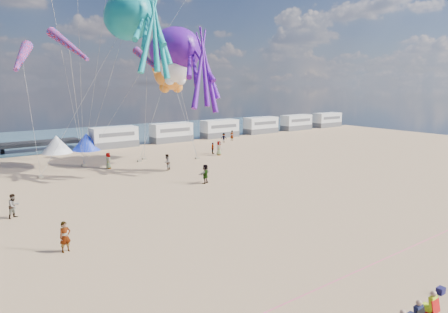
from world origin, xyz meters
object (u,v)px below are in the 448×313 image
Objects in this scene: beachgoer_6 at (219,148)px; kite_teddy_orange at (171,73)px; beachgoer_5 at (232,136)px; sandbag_d at (144,159)px; sandbag_e at (84,165)px; kite_octopus_purple at (175,50)px; beachgoer_2 at (224,138)px; sandbag_c at (197,158)px; motorhome_0 at (114,137)px; kite_panda at (175,67)px; motorhome_2 at (220,129)px; motorhome_5 at (327,120)px; windsock_left at (22,57)px; beachgoer_1 at (167,162)px; beachgoer_3 at (213,148)px; kite_octopus_teal at (129,16)px; windsock_mid at (147,60)px; motorhome_1 at (171,133)px; beachgoer_0 at (108,161)px; windsock_right at (69,45)px; beachgoer_4 at (205,174)px; sandbag_a at (41,177)px; cooler_navy at (441,291)px; standing_person at (65,237)px; beachgoer_7 at (14,206)px; motorhome_4 at (296,122)px; motorhome_3 at (261,125)px; sandbag_b at (139,161)px.

kite_teddy_orange is at bearing 144.18° from beachgoer_6.
beachgoer_5 is at bearing 35.80° from kite_teddy_orange.
sandbag_e is at bearing 175.24° from sandbag_d.
beachgoer_6 is at bearing 16.86° from kite_octopus_purple.
beachgoer_2 is 2.98× the size of sandbag_c.
kite_panda is (1.47, -15.82, 9.53)m from motorhome_0.
kite_octopus_purple is 1.67× the size of kite_teddy_orange.
motorhome_2 is 1.00× the size of motorhome_5.
sandbag_e is 0.07× the size of windsock_left.
beachgoer_6 reaches higher than beachgoer_5.
beachgoer_2 is at bearing 12.76° from sandbag_e.
motorhome_2 is 27.34m from beachgoer_1.
kite_octopus_teal is (-11.88, -1.80, 15.42)m from beachgoer_3.
windsock_mid is at bearing 147.02° from beachgoer_6.
motorhome_1 is at bearing 48.30° from sandbag_d.
beachgoer_3 is at bearing 2.16° from kite_teddy_orange.
motorhome_5 is 3.75× the size of beachgoer_0.
kite_octopus_teal reaches higher than beachgoer_2.
kite_octopus_teal is (4.49, -3.94, 16.07)m from sandbag_e.
beachgoer_4 is at bearing -48.88° from windsock_right.
sandbag_e is 0.04× the size of kite_octopus_purple.
sandbag_a is 13.80m from windsock_right.
windsock_left is (-10.14, 34.06, 11.50)m from cooler_navy.
sandbag_a is at bearing -171.27° from windsock_mid.
motorhome_1 is at bearing 72.66° from sandbag_c.
sandbag_d is 11.03m from kite_teddy_orange.
beachgoer_7 is at bearing 90.39° from standing_person.
beachgoer_2 is (15.90, -5.41, -0.76)m from motorhome_0.
motorhome_5 is 13.20× the size of sandbag_c.
motorhome_1 is at bearing 7.06° from beachgoer_2.
motorhome_5 reaches higher than sandbag_e.
sandbag_d is at bearing 32.28° from windsock_left.
sandbag_c is at bearing 75.70° from cooler_navy.
beachgoer_3 is at bearing -9.52° from sandbag_d.
beachgoer_2 is 17.60m from kite_teddy_orange.
beachgoer_6 is (-38.90, -14.28, -0.57)m from motorhome_5.
beachgoer_7 is at bearing -154.89° from motorhome_4.
beachgoer_3 is (-38.93, -12.92, -0.74)m from motorhome_5.
motorhome_4 is at bearing 0.00° from motorhome_3.
sandbag_d is 11.98m from kite_panda.
kite_teddy_orange is at bearing 6.91° from sandbag_a.
standing_person is 1.00× the size of beachgoer_1.
motorhome_2 is at bearing -93.93° from beachgoer_5.
motorhome_5 is at bearing 14.07° from sandbag_b.
standing_person reaches higher than sandbag_c.
sandbag_b is at bearing 9.80° from beachgoer_7.
motorhome_0 is 13.37m from sandbag_e.
sandbag_a is at bearing 42.54° from windsock_left.
beachgoer_2 is 18.92m from sandbag_b.
windsock_right is at bearing -44.71° from windsock_left.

